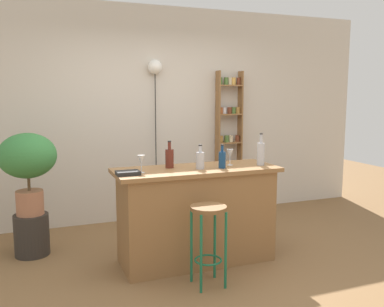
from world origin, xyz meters
name	(u,v)px	position (x,y,z in m)	size (l,w,h in m)	color
ground	(208,272)	(0.00, 0.00, 0.00)	(12.00, 12.00, 0.00)	brown
back_wall	(151,114)	(0.00, 1.95, 1.40)	(6.40, 0.10, 2.80)	beige
kitchen_counter	(196,215)	(0.00, 0.30, 0.48)	(1.62, 0.62, 0.95)	olive
bar_stool	(208,228)	(-0.10, -0.24, 0.52)	(0.32, 0.32, 0.71)	#196642
spice_shelf	(229,140)	(1.09, 1.81, 1.03)	(0.36, 0.14, 1.98)	olive
plant_stool	(32,235)	(-1.54, 1.06, 0.22)	(0.35, 0.35, 0.43)	#2D2823
potted_plant	(28,161)	(-1.54, 1.06, 0.99)	(0.58, 0.52, 0.85)	#A86B4C
bottle_wine_red	(261,153)	(0.67, 0.22, 1.07)	(0.08, 0.08, 0.33)	#B2B2B7
bottle_soda_blue	(169,158)	(-0.24, 0.40, 1.05)	(0.08, 0.08, 0.27)	#5B2319
bottle_vinegar	(222,159)	(0.23, 0.20, 1.04)	(0.07, 0.07, 0.23)	navy
bottle_spirits_clear	(200,160)	(0.01, 0.24, 1.04)	(0.08, 0.08, 0.24)	#B2B2B7
wine_glass_left	(141,160)	(-0.56, 0.25, 1.07)	(0.07, 0.07, 0.16)	silver
wine_glass_center	(230,154)	(0.38, 0.33, 1.07)	(0.07, 0.07, 0.16)	silver
cookbook	(128,173)	(-0.70, 0.19, 0.97)	(0.21, 0.15, 0.04)	black
pendant_globe_light	(155,70)	(0.03, 1.84, 1.97)	(0.19, 0.19, 2.11)	black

